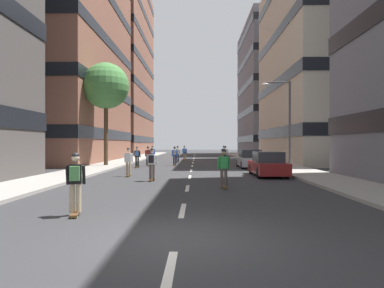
% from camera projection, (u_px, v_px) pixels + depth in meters
% --- Properties ---
extents(ground_plane, '(154.18, 154.18, 0.00)m').
position_uv_depth(ground_plane, '(193.00, 164.00, 32.84)').
color(ground_plane, '#333335').
extents(sidewalk_left, '(3.11, 70.67, 0.14)m').
position_uv_depth(sidewalk_left, '(123.00, 162.00, 36.17)').
color(sidewalk_left, '#9E9991').
rests_on(sidewalk_left, ground_plane).
extents(sidewalk_right, '(3.11, 70.67, 0.14)m').
position_uv_depth(sidewalk_right, '(264.00, 162.00, 35.94)').
color(sidewalk_right, '#9E9991').
rests_on(sidewalk_right, ground_plane).
extents(lane_markings, '(0.16, 57.20, 0.01)m').
position_uv_depth(lane_markings, '(193.00, 164.00, 32.64)').
color(lane_markings, silver).
rests_on(lane_markings, ground_plane).
extents(building_left_mid, '(12.39, 21.45, 35.15)m').
position_uv_depth(building_left_mid, '(57.00, 5.00, 37.55)').
color(building_left_mid, brown).
rests_on(building_left_mid, ground_plane).
extents(building_left_far, '(12.39, 23.03, 32.16)m').
position_uv_depth(building_left_far, '(112.00, 67.00, 61.99)').
color(building_left_far, brown).
rests_on(building_left_far, ground_plane).
extents(building_right_mid, '(12.39, 19.69, 21.45)m').
position_uv_depth(building_right_mid, '(331.00, 64.00, 37.10)').
color(building_right_mid, '#BCB29E').
rests_on(building_right_mid, ground_plane).
extents(building_right_far, '(12.39, 20.47, 23.68)m').
position_uv_depth(building_right_far, '(278.00, 90.00, 61.53)').
color(building_right_far, slate).
rests_on(building_right_far, ground_plane).
extents(parked_car_near, '(1.82, 4.40, 1.52)m').
position_uv_depth(parked_car_near, '(268.00, 165.00, 20.77)').
color(parked_car_near, maroon).
rests_on(parked_car_near, ground_plane).
extents(parked_car_mid, '(1.82, 4.40, 1.52)m').
position_uv_depth(parked_car_mid, '(250.00, 159.00, 27.91)').
color(parked_car_mid, '#B2B7BF').
rests_on(parked_car_mid, ground_plane).
extents(street_tree_near, '(4.04, 4.04, 8.99)m').
position_uv_depth(street_tree_near, '(106.00, 86.00, 29.39)').
color(street_tree_near, '#4C3823').
rests_on(street_tree_near, sidewalk_left).
extents(streetlamp_right, '(2.13, 0.30, 6.50)m').
position_uv_depth(streetlamp_right, '(285.00, 115.00, 24.63)').
color(streetlamp_right, '#3F3F44').
rests_on(streetlamp_right, sidewalk_right).
extents(skater_0, '(0.57, 0.92, 1.78)m').
position_uv_depth(skater_0, '(75.00, 180.00, 9.36)').
color(skater_0, brown).
rests_on(skater_0, ground_plane).
extents(skater_1, '(0.54, 0.91, 1.78)m').
position_uv_depth(skater_1, '(178.00, 153.00, 35.55)').
color(skater_1, brown).
rests_on(skater_1, ground_plane).
extents(skater_2, '(0.54, 0.91, 1.78)m').
position_uv_depth(skater_2, '(224.00, 152.00, 38.25)').
color(skater_2, brown).
rests_on(skater_2, ground_plane).
extents(skater_3, '(0.55, 0.92, 1.78)m').
position_uv_depth(skater_3, '(175.00, 155.00, 30.50)').
color(skater_3, brown).
rests_on(skater_3, ground_plane).
extents(skater_4, '(0.55, 0.92, 1.78)m').
position_uv_depth(skater_4, '(225.00, 154.00, 34.31)').
color(skater_4, brown).
rests_on(skater_4, ground_plane).
extents(skater_5, '(0.56, 0.92, 1.78)m').
position_uv_depth(skater_5, '(148.00, 155.00, 30.05)').
color(skater_5, brown).
rests_on(skater_5, ground_plane).
extents(skater_6, '(0.55, 0.91, 1.78)m').
position_uv_depth(skater_6, '(224.00, 167.00, 15.11)').
color(skater_6, brown).
rests_on(skater_6, ground_plane).
extents(skater_7, '(0.55, 0.92, 1.78)m').
position_uv_depth(skater_7, '(152.00, 162.00, 17.99)').
color(skater_7, brown).
rests_on(skater_7, ground_plane).
extents(skater_8, '(0.54, 0.91, 1.78)m').
position_uv_depth(skater_8, '(128.00, 160.00, 20.50)').
color(skater_8, brown).
rests_on(skater_8, ground_plane).
extents(skater_9, '(0.57, 0.92, 1.78)m').
position_uv_depth(skater_9, '(184.00, 152.00, 39.41)').
color(skater_9, brown).
rests_on(skater_9, ground_plane).
extents(skater_10, '(0.55, 0.92, 1.78)m').
position_uv_depth(skater_10, '(152.00, 154.00, 34.77)').
color(skater_10, brown).
rests_on(skater_10, ground_plane).
extents(skater_11, '(0.55, 0.92, 1.78)m').
position_uv_depth(skater_11, '(137.00, 156.00, 28.02)').
color(skater_11, brown).
rests_on(skater_11, ground_plane).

